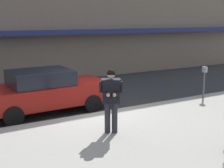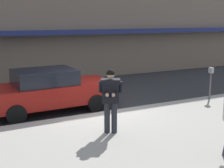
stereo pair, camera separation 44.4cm
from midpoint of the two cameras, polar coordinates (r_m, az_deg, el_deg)
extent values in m
plane|color=#2B2D30|center=(10.98, -4.33, -5.56)|extent=(80.00, 80.00, 0.00)
cube|color=#99968E|center=(9.19, 9.33, -8.71)|extent=(32.00, 5.30, 0.14)
cube|color=silver|center=(11.47, 0.07, -4.75)|extent=(28.00, 0.12, 0.01)
cube|color=navy|center=(16.57, -10.76, 9.25)|extent=(26.60, 0.70, 0.24)
cube|color=maroon|center=(11.30, -13.07, -1.81)|extent=(4.56, 1.97, 0.70)
cube|color=black|center=(11.12, -14.08, 1.14)|extent=(2.12, 1.70, 0.52)
cylinder|color=black|center=(12.64, -8.30, -1.82)|extent=(0.65, 0.24, 0.64)
cylinder|color=black|center=(11.15, -4.73, -3.58)|extent=(0.65, 0.24, 0.64)
cylinder|color=black|center=(11.84, -20.75, -3.40)|extent=(0.65, 0.24, 0.64)
cylinder|color=black|center=(10.23, -18.81, -5.59)|extent=(0.65, 0.24, 0.64)
cylinder|color=#23232B|center=(8.70, -0.98, -6.16)|extent=(0.16, 0.16, 0.88)
cylinder|color=#23232B|center=(8.70, -2.31, -6.17)|extent=(0.16, 0.16, 0.88)
cube|color=black|center=(8.50, -1.68, -1.29)|extent=(0.55, 0.48, 0.64)
cube|color=black|center=(8.45, -1.69, 0.50)|extent=(0.62, 0.55, 0.12)
cylinder|color=black|center=(8.48, 0.14, -0.55)|extent=(0.11, 0.11, 0.30)
cylinder|color=black|center=(8.36, -0.65, -1.79)|extent=(0.23, 0.31, 0.10)
sphere|color=tan|center=(8.22, -1.11, -2.02)|extent=(0.10, 0.10, 0.10)
cylinder|color=black|center=(8.48, -3.50, -0.57)|extent=(0.11, 0.11, 0.30)
cylinder|color=black|center=(8.36, -2.69, -1.80)|extent=(0.23, 0.31, 0.10)
sphere|color=tan|center=(8.22, -2.24, -2.03)|extent=(0.10, 0.10, 0.10)
cube|color=black|center=(8.18, -1.67, -2.09)|extent=(0.13, 0.16, 0.07)
sphere|color=tan|center=(8.38, -1.69, 1.73)|extent=(0.22, 0.22, 0.22)
sphere|color=black|center=(8.38, -1.70, 1.94)|extent=(0.23, 0.23, 0.23)
cylinder|color=#4C4C51|center=(13.01, 15.52, -0.20)|extent=(0.07, 0.07, 1.05)
cube|color=gray|center=(12.89, 15.67, 2.56)|extent=(0.12, 0.18, 0.22)
camera|label=1|loc=(0.22, -91.47, -0.30)|focal=50.00mm
camera|label=2|loc=(0.22, 88.53, 0.30)|focal=50.00mm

